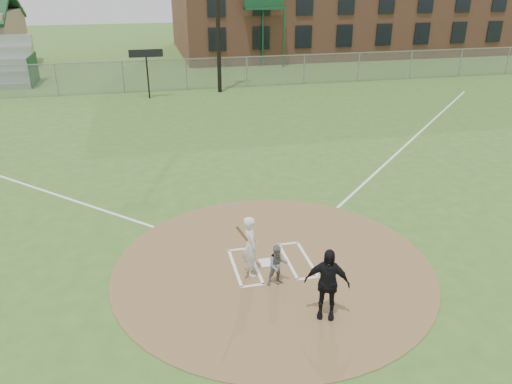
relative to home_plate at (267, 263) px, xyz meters
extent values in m
plane|color=#376021|center=(0.12, -0.18, -0.03)|extent=(140.00, 140.00, 0.00)
cylinder|color=olive|center=(0.12, -0.18, -0.02)|extent=(8.40, 8.40, 0.02)
cube|color=silver|center=(0.00, 0.00, 0.00)|extent=(0.42, 0.42, 0.03)
cube|color=white|center=(9.12, 8.82, -0.03)|extent=(17.04, 17.04, 0.01)
imported|color=slate|center=(0.02, -0.98, 0.52)|extent=(0.54, 0.43, 1.07)
imported|color=black|center=(0.73, -2.43, 0.84)|extent=(1.08, 0.79, 1.71)
cube|color=white|center=(-0.88, -0.03, -0.01)|extent=(0.08, 1.80, 0.01)
cube|color=white|center=(-0.33, -0.03, -0.01)|extent=(0.08, 1.80, 0.01)
cube|color=white|center=(-0.60, 0.87, -0.01)|extent=(0.62, 0.08, 0.01)
cube|color=white|center=(-0.60, -0.93, -0.01)|extent=(0.62, 0.08, 0.01)
cube|color=white|center=(1.12, -0.03, -0.01)|extent=(0.08, 1.80, 0.01)
cube|color=white|center=(0.57, -0.03, -0.01)|extent=(0.08, 1.80, 0.01)
cube|color=white|center=(0.84, 0.87, -0.01)|extent=(0.62, 0.08, 0.01)
cube|color=white|center=(0.84, -0.93, -0.01)|extent=(0.62, 0.08, 0.01)
imported|color=silver|center=(-0.54, -0.39, 0.80)|extent=(0.42, 0.61, 1.62)
cylinder|color=#906039|center=(-0.84, -0.79, 1.42)|extent=(0.44, 0.51, 0.70)
cube|color=slate|center=(0.12, 21.82, 0.97)|extent=(56.00, 0.03, 2.00)
cube|color=gray|center=(0.12, 21.82, 1.97)|extent=(56.00, 0.06, 0.06)
cube|color=gray|center=(0.12, 21.82, 0.97)|extent=(56.08, 0.08, 2.00)
cube|color=#194728|center=(-9.88, 26.02, 0.97)|extent=(0.08, 3.20, 2.00)
cube|color=#194728|center=(7.12, 29.16, 4.47)|extent=(3.20, 1.00, 0.15)
cube|color=#194728|center=(7.12, 29.66, 2.22)|extent=(0.12, 0.12, 4.50)
cube|color=#194728|center=(8.62, 28.71, 2.22)|extent=(0.12, 0.12, 4.50)
cube|color=#194728|center=(7.12, 29.16, 5.02)|extent=(3.20, 0.08, 1.00)
cylinder|color=black|center=(-2.38, 20.02, 1.27)|extent=(0.10, 0.10, 2.60)
cube|color=black|center=(-2.38, 20.02, 2.67)|extent=(2.00, 0.10, 0.45)
camera|label=1|loc=(-2.86, -11.03, 7.11)|focal=35.00mm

